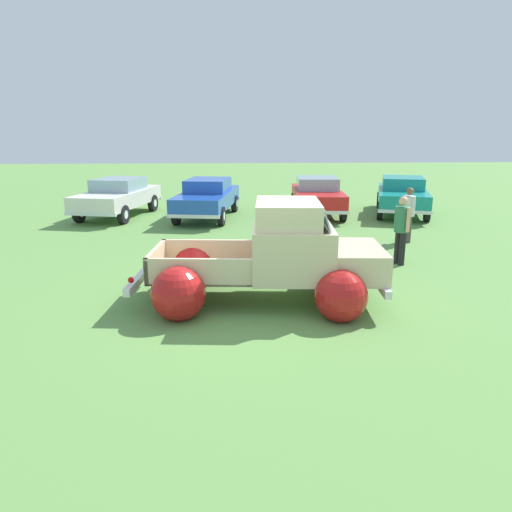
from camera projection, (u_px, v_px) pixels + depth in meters
The scene contains 8 objects.
ground_plane at pixel (258, 300), 9.06m from camera, with size 80.00×80.00×0.00m, color #609347.
vintage_pickup_truck at pixel (278, 262), 8.85m from camera, with size 4.75×3.05×1.96m.
show_car_0 at pixel (118, 196), 17.77m from camera, with size 2.75×4.65×1.43m.
show_car_1 at pixel (207, 197), 17.51m from camera, with size 2.50×4.89×1.43m.
show_car_2 at pixel (317, 195), 18.13m from camera, with size 2.16×4.52×1.43m.
show_car_3 at pixel (402, 194), 18.24m from camera, with size 3.04×4.81×1.43m.
spectator_0 at pixel (402, 226), 11.25m from camera, with size 0.43×0.53×1.66m.
spectator_1 at pixel (409, 212), 13.57m from camera, with size 0.40×0.54×1.59m.
Camera 1 is at (-0.49, -8.52, 3.16)m, focal length 32.92 mm.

